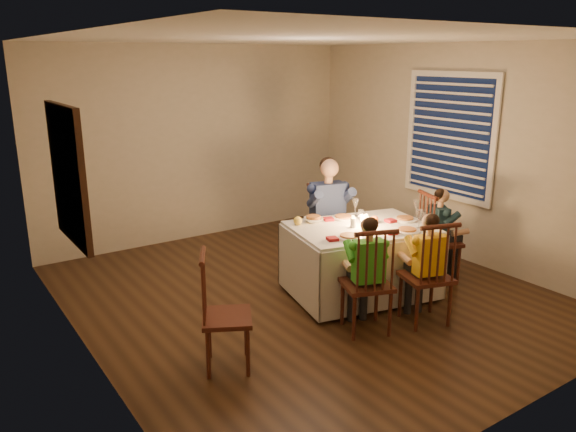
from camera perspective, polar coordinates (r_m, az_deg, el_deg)
ground at (r=6.03m, az=1.91°, el=-7.95°), size 5.00×5.00×0.00m
wall_left at (r=4.69m, az=-20.70°, el=0.86°), size 0.02×5.00×2.60m
wall_right at (r=7.18m, az=16.75°, el=6.12°), size 0.02×5.00×2.60m
wall_back at (r=7.75m, az=-9.06°, el=7.27°), size 4.50×0.02×2.60m
ceiling at (r=5.52m, az=2.17°, el=17.60°), size 5.00×5.00×0.00m
dining_table at (r=5.90m, az=7.38°, el=-3.05°), size 1.62×1.32×0.72m
chair_adult at (r=6.74m, az=4.03°, el=-5.32°), size 0.51×0.49×1.02m
chair_near_left at (r=5.34m, az=7.80°, el=-11.39°), size 0.53×0.52×1.02m
chair_near_right at (r=5.60m, az=13.54°, el=-10.33°), size 0.52×0.51×1.02m
chair_end at (r=6.63m, az=14.84°, el=-6.23°), size 0.52×0.53×1.02m
chair_extra at (r=4.77m, az=-6.05°, el=-14.91°), size 0.53×0.54×0.98m
adult at (r=6.74m, az=4.03°, el=-5.32°), size 0.60×0.57×1.33m
child_green at (r=5.34m, az=7.80°, el=-11.39°), size 0.46×0.44×1.09m
child_yellow at (r=5.60m, az=13.54°, el=-10.33°), size 0.44×0.42×1.07m
child_teal at (r=6.63m, az=14.84°, el=-6.23°), size 0.42×0.43×1.06m
setting_adult at (r=6.09m, az=5.65°, el=-0.18°), size 0.31×0.31×0.02m
setting_green at (r=5.44m, az=6.22°, el=-2.15°), size 0.31×0.31×0.02m
setting_yellow at (r=5.73m, az=12.01°, el=-1.48°), size 0.31×0.31×0.02m
setting_teal at (r=6.13m, az=11.80°, el=-0.34°), size 0.31×0.31×0.02m
candle_left at (r=5.77m, az=6.61°, el=-0.69°), size 0.06×0.06×0.10m
candle_right at (r=5.85m, az=7.94°, el=-0.52°), size 0.06×0.06×0.10m
squash at (r=5.83m, az=1.00°, el=-0.48°), size 0.09×0.09×0.09m
orange_fruit at (r=5.95m, az=8.79°, el=-0.36°), size 0.08×0.08×0.08m
serving_bowl at (r=5.93m, az=2.60°, el=-0.39°), size 0.25×0.25×0.05m
wall_mirror at (r=4.94m, az=-21.42°, el=3.89°), size 0.06×0.95×1.15m
window_blinds at (r=7.18m, az=16.04°, el=7.79°), size 0.07×1.34×1.54m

